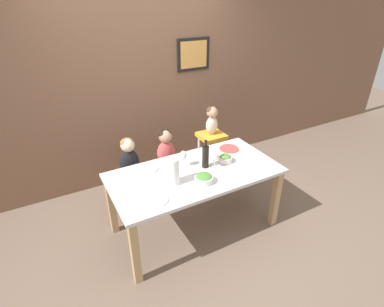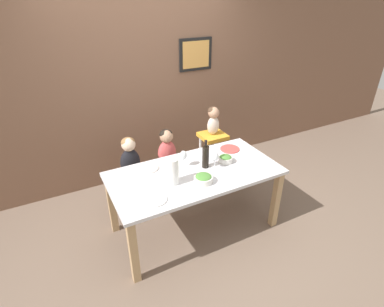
% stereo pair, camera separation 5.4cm
% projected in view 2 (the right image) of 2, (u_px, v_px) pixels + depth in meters
% --- Properties ---
extents(ground_plane, '(14.00, 14.00, 0.00)m').
position_uv_depth(ground_plane, '(195.00, 227.00, 3.40)').
color(ground_plane, '#705B4C').
extents(wall_back, '(10.00, 0.09, 2.70)m').
position_uv_depth(wall_back, '(145.00, 80.00, 3.80)').
color(wall_back, brown).
rests_on(wall_back, ground_plane).
extents(dining_table, '(1.73, 0.87, 0.74)m').
position_uv_depth(dining_table, '(195.00, 179.00, 3.09)').
color(dining_table, silver).
rests_on(dining_table, ground_plane).
extents(chair_far_left, '(0.38, 0.36, 0.44)m').
position_uv_depth(chair_far_left, '(132.00, 180.00, 3.56)').
color(chair_far_left, silver).
rests_on(chair_far_left, ground_plane).
extents(chair_far_center, '(0.38, 0.36, 0.44)m').
position_uv_depth(chair_far_center, '(168.00, 171.00, 3.74)').
color(chair_far_center, silver).
rests_on(chair_far_center, ground_plane).
extents(chair_right_highchair, '(0.32, 0.31, 0.74)m').
position_uv_depth(chair_right_highchair, '(212.00, 147.00, 3.91)').
color(chair_right_highchair, silver).
rests_on(chair_right_highchair, ground_plane).
extents(person_child_left, '(0.23, 0.16, 0.48)m').
position_uv_depth(person_child_left, '(130.00, 156.00, 3.40)').
color(person_child_left, black).
rests_on(person_child_left, chair_far_left).
extents(person_child_center, '(0.23, 0.16, 0.48)m').
position_uv_depth(person_child_center, '(167.00, 148.00, 3.59)').
color(person_child_center, '#C64C4C').
rests_on(person_child_center, chair_far_center).
extents(person_baby_right, '(0.16, 0.15, 0.37)m').
position_uv_depth(person_baby_right, '(213.00, 118.00, 3.73)').
color(person_baby_right, beige).
rests_on(person_baby_right, chair_right_highchair).
extents(wine_bottle, '(0.07, 0.07, 0.31)m').
position_uv_depth(wine_bottle, '(206.00, 156.00, 3.06)').
color(wine_bottle, black).
rests_on(wine_bottle, dining_table).
extents(paper_towel_roll, '(0.12, 0.12, 0.27)m').
position_uv_depth(paper_towel_roll, '(172.00, 171.00, 2.80)').
color(paper_towel_roll, white).
rests_on(paper_towel_roll, dining_table).
extents(wine_glass_near, '(0.07, 0.07, 0.18)m').
position_uv_depth(wine_glass_near, '(215.00, 157.00, 3.04)').
color(wine_glass_near, white).
rests_on(wine_glass_near, dining_table).
extents(wine_glass_far, '(0.07, 0.07, 0.18)m').
position_uv_depth(wine_glass_far, '(183.00, 156.00, 3.07)').
color(wine_glass_far, white).
rests_on(wine_glass_far, dining_table).
extents(salad_bowl_large, '(0.18, 0.18, 0.08)m').
position_uv_depth(salad_bowl_large, '(203.00, 178.00, 2.86)').
color(salad_bowl_large, silver).
rests_on(salad_bowl_large, dining_table).
extents(salad_bowl_small, '(0.15, 0.15, 0.08)m').
position_uv_depth(salad_bowl_small, '(225.00, 159.00, 3.19)').
color(salad_bowl_small, silver).
rests_on(salad_bowl_small, dining_table).
extents(dinner_plate_front_left, '(0.22, 0.22, 0.01)m').
position_uv_depth(dinner_plate_front_left, '(155.00, 199.00, 2.63)').
color(dinner_plate_front_left, silver).
rests_on(dinner_plate_front_left, dining_table).
extents(dinner_plate_back_left, '(0.22, 0.22, 0.01)m').
position_uv_depth(dinner_plate_back_left, '(148.00, 168.00, 3.09)').
color(dinner_plate_back_left, silver).
rests_on(dinner_plate_back_left, dining_table).
extents(dinner_plate_back_right, '(0.22, 0.22, 0.01)m').
position_uv_depth(dinner_plate_back_right, '(230.00, 149.00, 3.46)').
color(dinner_plate_back_right, '#D14C47').
rests_on(dinner_plate_back_right, dining_table).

